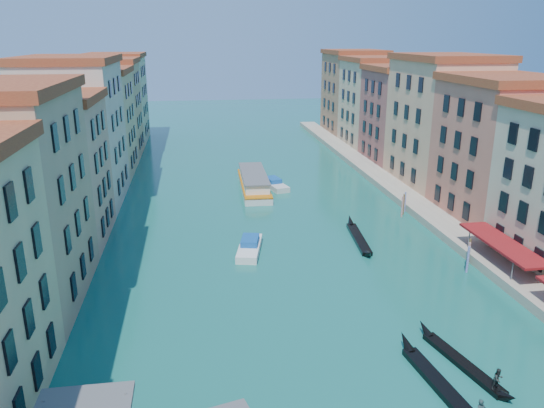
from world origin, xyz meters
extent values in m
cube|color=tan|center=(-26.00, 39.50, 9.50)|extent=(12.00, 17.00, 19.00)
cube|color=tan|center=(-26.00, 55.00, 8.25)|extent=(12.00, 14.00, 16.50)
cube|color=maroon|center=(-26.00, 55.00, 17.00)|extent=(12.80, 14.40, 1.00)
cube|color=#BFB09A|center=(-26.00, 71.00, 10.00)|extent=(12.00, 18.00, 20.00)
cube|color=maroon|center=(-26.00, 71.00, 20.50)|extent=(12.80, 18.40, 1.00)
cube|color=tan|center=(-26.00, 88.00, 8.75)|extent=(12.00, 16.00, 17.50)
cube|color=maroon|center=(-26.00, 88.00, 18.00)|extent=(12.80, 16.40, 1.00)
cube|color=tan|center=(-26.00, 103.50, 9.25)|extent=(12.00, 15.00, 18.50)
cube|color=maroon|center=(-26.00, 103.50, 19.00)|extent=(12.80, 15.40, 1.00)
cube|color=tan|center=(-26.00, 119.50, 9.50)|extent=(12.00, 17.00, 19.00)
cube|color=maroon|center=(-26.00, 119.50, 19.50)|extent=(12.80, 17.40, 1.00)
cube|color=#C26750|center=(30.00, 54.00, 9.00)|extent=(12.00, 16.00, 18.00)
cube|color=maroon|center=(30.00, 54.00, 18.50)|extent=(12.80, 16.40, 1.00)
cube|color=tan|center=(30.00, 71.00, 10.00)|extent=(12.00, 18.00, 20.00)
cube|color=maroon|center=(30.00, 71.00, 20.50)|extent=(12.80, 18.40, 1.00)
cube|color=#9C4F47|center=(30.00, 87.50, 8.75)|extent=(12.00, 15.00, 17.50)
cube|color=maroon|center=(30.00, 87.50, 18.00)|extent=(12.80, 15.40, 1.00)
cube|color=tan|center=(30.00, 103.00, 9.25)|extent=(12.00, 16.00, 18.50)
cube|color=maroon|center=(30.00, 103.00, 19.00)|extent=(12.80, 16.40, 1.00)
cube|color=#A26A49|center=(30.00, 119.50, 9.75)|extent=(12.00, 17.00, 19.50)
cube|color=maroon|center=(30.00, 119.50, 20.00)|extent=(12.80, 17.40, 1.00)
cube|color=gray|center=(22.00, 65.00, 0.50)|extent=(4.00, 140.00, 1.00)
cube|color=maroon|center=(22.20, 39.00, 3.00)|extent=(3.20, 12.60, 0.25)
cylinder|color=#5C5C5F|center=(20.80, 34.80, 1.50)|extent=(0.12, 0.12, 3.00)
cylinder|color=#5C5C5F|center=(20.80, 43.20, 1.50)|extent=(0.12, 0.12, 3.00)
cylinder|color=brown|center=(18.50, 39.00, 1.30)|extent=(0.24, 0.24, 3.20)
cylinder|color=brown|center=(19.10, 40.00, 1.30)|extent=(0.24, 0.24, 3.20)
cylinder|color=brown|center=(19.70, 41.00, 1.30)|extent=(0.24, 0.24, 3.20)
cylinder|color=brown|center=(18.50, 57.00, 1.30)|extent=(0.24, 0.24, 3.20)
cylinder|color=brown|center=(19.10, 58.00, 1.30)|extent=(0.24, 0.24, 3.20)
cylinder|color=brown|center=(19.70, 59.00, 1.30)|extent=(0.24, 0.24, 3.20)
cube|color=silver|center=(0.10, 73.73, 0.54)|extent=(4.57, 18.26, 1.09)
cube|color=white|center=(0.10, 73.73, 1.73)|extent=(4.02, 14.62, 1.45)
cube|color=#5C5C5F|center=(0.10, 73.73, 2.59)|extent=(4.31, 15.08, 0.23)
cube|color=#CA6A0B|center=(0.10, 73.73, 1.04)|extent=(4.62, 18.26, 0.23)
cube|color=black|center=(7.26, 21.01, 0.23)|extent=(2.22, 9.59, 0.48)
cone|color=black|center=(6.66, 26.27, 0.63)|extent=(1.18, 2.22, 1.78)
cube|color=black|center=(10.05, 23.64, 0.20)|extent=(2.79, 8.30, 0.41)
cone|color=black|center=(9.05, 28.13, 0.55)|extent=(1.21, 1.98, 1.54)
cone|color=black|center=(11.05, 19.15, 0.46)|extent=(1.14, 1.67, 1.36)
imported|color=#252C29|center=(10.81, 20.22, 1.16)|extent=(0.88, 0.75, 1.59)
cube|color=black|center=(10.04, 49.38, 0.24)|extent=(2.11, 9.76, 0.48)
cone|color=black|center=(10.56, 54.74, 0.65)|extent=(1.17, 2.25, 1.81)
cone|color=black|center=(9.53, 44.02, 0.54)|extent=(1.14, 1.88, 1.59)
cube|color=white|center=(-3.37, 47.86, 0.42)|extent=(3.82, 7.69, 0.84)
cube|color=#13509D|center=(-3.25, 48.37, 1.16)|extent=(2.52, 3.49, 0.74)
cube|color=silver|center=(3.51, 74.10, 0.42)|extent=(4.12, 7.74, 0.84)
cube|color=#13509D|center=(3.38, 74.61, 1.16)|extent=(2.64, 3.54, 0.74)
camera|label=1|loc=(-9.09, -8.11, 23.59)|focal=35.00mm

